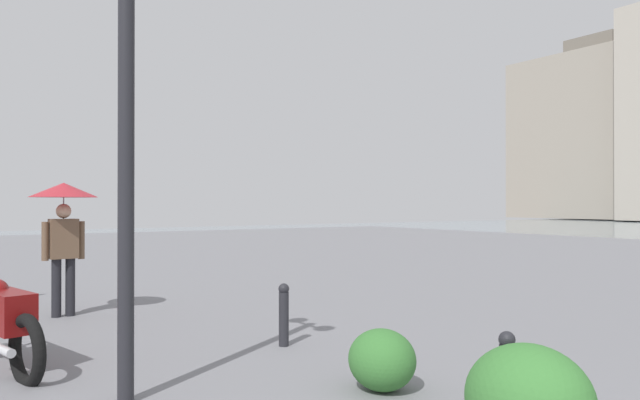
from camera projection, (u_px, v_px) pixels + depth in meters
name	position (u px, v px, depth m)	size (l,w,h in m)	color
building_highrise	(597.00, 136.00, 72.57)	(17.55, 11.65, 21.52)	#9E9384
lamppost	(126.00, 75.00, 5.25)	(0.98, 0.28, 4.28)	#232328
pedestrian	(64.00, 211.00, 9.24)	(1.00, 1.00, 2.03)	black
bollard_near	(507.00, 375.00, 4.73)	(0.13, 0.13, 0.72)	#232328
bollard_mid	(284.00, 313.00, 7.32)	(0.13, 0.13, 0.75)	#232328
shrub_low	(382.00, 360.00, 5.57)	(0.66, 0.60, 0.56)	#387533
shrub_wide	(529.00, 400.00, 4.12)	(0.89, 0.80, 0.76)	#387533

